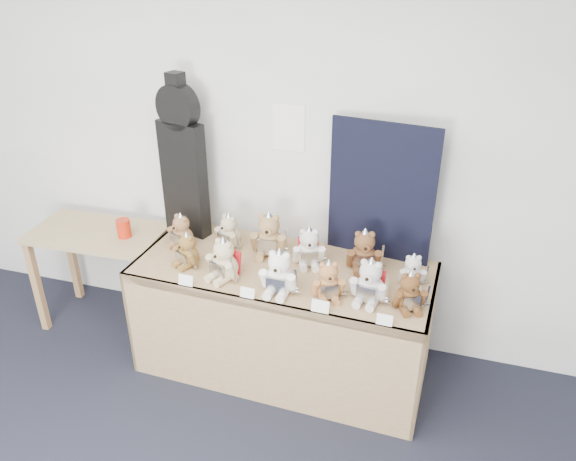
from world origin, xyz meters
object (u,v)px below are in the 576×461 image
(teddy_front_far_left, at_px, (187,251))
(teddy_back_left, at_px, (229,232))
(guitar_case, at_px, (183,159))
(side_table, at_px, (100,246))
(teddy_front_end, at_px, (410,293))
(teddy_back_centre_left, at_px, (269,236))
(teddy_back_right, at_px, (364,252))
(teddy_back_end, at_px, (412,271))
(teddy_front_far_right, at_px, (370,283))
(teddy_front_centre, at_px, (279,274))
(teddy_front_right, at_px, (328,281))
(teddy_front_left, at_px, (224,261))
(display_table, at_px, (279,297))
(teddy_back_far_left, at_px, (181,232))
(teddy_back_centre_right, at_px, (309,249))
(red_cup, at_px, (124,228))

(teddy_front_far_left, xyz_separation_m, teddy_back_left, (0.16, 0.30, 0.01))
(guitar_case, bearing_deg, side_table, -148.24)
(side_table, distance_m, teddy_front_end, 2.22)
(teddy_back_left, bearing_deg, teddy_back_centre_left, 19.20)
(teddy_front_far_left, height_order, teddy_back_right, teddy_back_right)
(teddy_back_end, bearing_deg, teddy_front_far_right, -146.45)
(teddy_front_end, bearing_deg, teddy_front_far_left, 155.10)
(teddy_front_centre, xyz_separation_m, teddy_back_centre_left, (-0.20, 0.40, 0.01))
(teddy_front_right, bearing_deg, teddy_back_centre_left, 121.51)
(teddy_front_left, distance_m, teddy_front_centre, 0.37)
(teddy_front_far_left, relative_size, teddy_back_centre_left, 0.76)
(display_table, bearing_deg, teddy_front_far_left, -172.16)
(display_table, bearing_deg, teddy_back_left, 152.43)
(teddy_front_far_left, height_order, teddy_front_right, teddy_front_right)
(guitar_case, bearing_deg, teddy_back_centre_left, 3.84)
(teddy_front_far_left, bearing_deg, teddy_front_right, 20.75)
(teddy_front_far_left, height_order, teddy_front_far_right, teddy_front_far_right)
(teddy_back_end, height_order, teddy_back_far_left, teddy_back_far_left)
(display_table, height_order, teddy_back_centre_right, teddy_back_centre_right)
(teddy_front_centre, relative_size, teddy_front_far_right, 1.03)
(display_table, relative_size, teddy_back_far_left, 7.32)
(red_cup, relative_size, teddy_back_left, 0.49)
(teddy_front_end, xyz_separation_m, teddy_back_far_left, (-1.51, 0.27, 0.00))
(teddy_front_centre, bearing_deg, teddy_back_end, 24.07)
(side_table, height_order, guitar_case, guitar_case)
(display_table, distance_m, teddy_back_centre_left, 0.39)
(teddy_front_far_right, xyz_separation_m, teddy_back_left, (-0.99, 0.35, -0.01))
(teddy_back_centre_right, bearing_deg, teddy_front_centre, -120.91)
(teddy_front_centre, bearing_deg, red_cup, 165.55)
(display_table, xyz_separation_m, teddy_front_far_left, (-0.57, -0.06, 0.26))
(teddy_back_left, distance_m, teddy_back_centre_right, 0.57)
(guitar_case, relative_size, teddy_back_left, 4.22)
(teddy_back_left, xyz_separation_m, teddy_back_right, (0.90, -0.03, 0.02))
(teddy_front_centre, bearing_deg, teddy_front_right, 7.70)
(display_table, bearing_deg, teddy_back_right, 25.50)
(teddy_front_right, xyz_separation_m, teddy_back_far_left, (-1.06, 0.30, -0.00))
(teddy_back_left, relative_size, teddy_back_right, 0.87)
(teddy_front_right, relative_size, teddy_front_end, 1.02)
(teddy_front_end, height_order, teddy_back_centre_right, teddy_back_centre_right)
(teddy_front_left, bearing_deg, teddy_back_right, 45.56)
(teddy_back_end, bearing_deg, teddy_front_left, 178.51)
(teddy_front_left, bearing_deg, side_table, -173.76)
(teddy_front_far_right, xyz_separation_m, teddy_back_centre_left, (-0.70, 0.33, 0.01))
(teddy_back_right, height_order, teddy_back_end, teddy_back_right)
(teddy_front_end, relative_size, teddy_back_left, 0.99)
(teddy_back_centre_left, distance_m, teddy_back_far_left, 0.59)
(teddy_front_left, xyz_separation_m, teddy_back_right, (0.78, 0.34, 0.00))
(guitar_case, bearing_deg, teddy_back_centre_right, 4.56)
(teddy_front_left, bearing_deg, teddy_front_far_right, 23.08)
(side_table, distance_m, teddy_back_right, 1.89)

